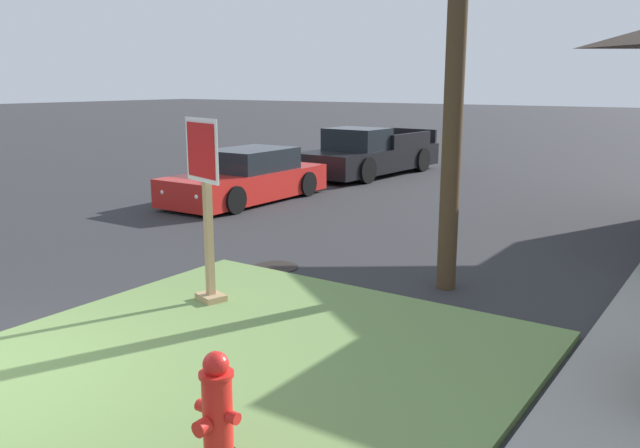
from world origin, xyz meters
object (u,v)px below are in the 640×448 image
Objects in this scene: fire_hydrant at (217,412)px; manhole_cover at (275,267)px; stop_sign at (207,212)px; parked_sedan_red at (248,178)px; pickup_truck_black at (369,155)px.

fire_hydrant reaches higher than manhole_cover.
parked_sedan_red is at bearing 126.91° from stop_sign.
manhole_cover is at bearing 102.16° from stop_sign.
pickup_truck_black reaches higher than fire_hydrant.
fire_hydrant is 0.16× the size of pickup_truck_black.
pickup_truck_black is (0.17, 5.56, 0.07)m from parked_sedan_red.
manhole_cover is 10.61m from pickup_truck_black.
stop_sign is at bearing 134.82° from fire_hydrant.
fire_hydrant is 11.33m from parked_sedan_red.
pickup_truck_black reaches higher than manhole_cover.
fire_hydrant is 0.38× the size of stop_sign.
parked_sedan_red is 0.82× the size of pickup_truck_black.
parked_sedan_red is (-4.59, 6.11, -0.70)m from stop_sign.
parked_sedan_red is (-7.20, 8.74, 0.05)m from fire_hydrant.
manhole_cover is at bearing -45.38° from parked_sedan_red.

